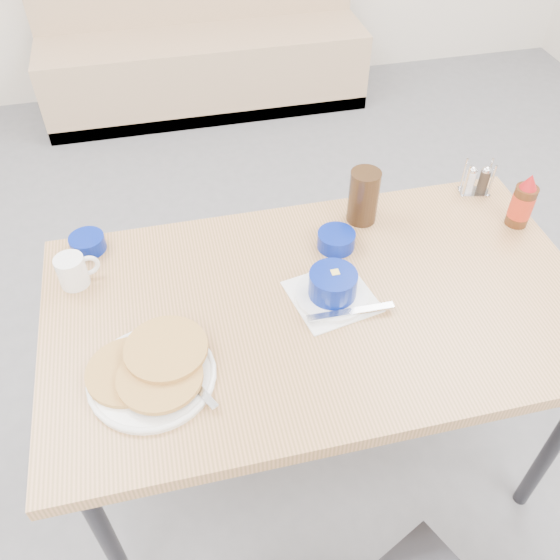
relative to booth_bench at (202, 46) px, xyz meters
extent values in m
plane|color=slate|center=(0.00, -2.78, -0.35)|extent=(6.00, 6.00, 0.00)
cube|color=tan|center=(0.00, -0.06, -0.12)|extent=(1.90, 0.55, 0.45)
cube|color=#2D2D33|center=(0.00, -0.06, -0.31)|extent=(1.90, 0.55, 0.08)
cube|color=tan|center=(0.00, -2.53, 0.39)|extent=(1.40, 0.80, 0.04)
cylinder|color=#2D2D33|center=(-0.62, -2.85, 0.01)|extent=(0.04, 0.04, 0.72)
cylinder|color=#2D2D33|center=(0.62, -2.85, 0.01)|extent=(0.04, 0.04, 0.72)
cylinder|color=#2D2D33|center=(-0.62, -2.21, 0.01)|extent=(0.04, 0.04, 0.72)
cylinder|color=#2D2D33|center=(0.62, -2.21, 0.01)|extent=(0.04, 0.04, 0.72)
cylinder|color=white|center=(-0.44, -2.68, 0.42)|extent=(0.29, 0.29, 0.01)
cylinder|color=tan|center=(-0.49, -2.66, 0.43)|extent=(0.19, 0.19, 0.01)
cylinder|color=tan|center=(-0.42, -2.70, 0.44)|extent=(0.19, 0.19, 0.01)
cylinder|color=tan|center=(-0.40, -2.63, 0.46)|extent=(0.19, 0.19, 0.01)
cube|color=silver|center=(-0.34, -2.74, 0.43)|extent=(0.07, 0.12, 0.01)
cylinder|color=white|center=(-0.61, -2.32, 0.45)|extent=(0.08, 0.08, 0.09)
cylinder|color=black|center=(-0.61, -2.32, 0.49)|extent=(0.07, 0.07, 0.00)
torus|color=white|center=(-0.57, -2.31, 0.45)|extent=(0.06, 0.03, 0.06)
cube|color=white|center=(0.03, -2.53, 0.41)|extent=(0.24, 0.24, 0.00)
cylinder|color=white|center=(0.03, -2.53, 0.42)|extent=(0.19, 0.19, 0.01)
cylinder|color=navy|center=(0.03, -2.53, 0.46)|extent=(0.12, 0.12, 0.07)
cylinder|color=white|center=(0.03, -2.53, 0.49)|extent=(0.11, 0.11, 0.01)
cube|color=#F4DB60|center=(0.04, -2.52, 0.49)|extent=(0.02, 0.02, 0.01)
cube|color=silver|center=(0.06, -2.60, 0.43)|extent=(0.22, 0.02, 0.01)
cylinder|color=navy|center=(-0.58, -2.19, 0.43)|extent=(0.10, 0.10, 0.04)
cylinder|color=navy|center=(0.10, -2.34, 0.43)|extent=(0.11, 0.11, 0.05)
cylinder|color=#301D0F|center=(0.20, -2.24, 0.49)|extent=(0.10, 0.10, 0.16)
cube|color=silver|center=(0.59, -2.19, 0.41)|extent=(0.10, 0.07, 0.00)
cylinder|color=silver|center=(0.55, -2.20, 0.47)|extent=(0.01, 0.01, 0.11)
cylinder|color=silver|center=(0.62, -2.22, 0.47)|extent=(0.01, 0.01, 0.11)
cylinder|color=silver|center=(0.56, -2.17, 0.47)|extent=(0.01, 0.01, 0.11)
cylinder|color=silver|center=(0.63, -2.18, 0.47)|extent=(0.01, 0.01, 0.11)
cylinder|color=silver|center=(0.57, -2.19, 0.45)|extent=(0.03, 0.03, 0.07)
cylinder|color=#3F3326|center=(0.61, -2.20, 0.45)|extent=(0.03, 0.03, 0.07)
cylinder|color=#47230F|center=(0.64, -2.36, 0.47)|extent=(0.06, 0.06, 0.13)
cylinder|color=red|center=(0.64, -2.36, 0.48)|extent=(0.07, 0.07, 0.07)
cone|color=#AF1113|center=(0.64, -2.36, 0.56)|extent=(0.05, 0.05, 0.04)
camera|label=1|loc=(-0.34, -3.51, 1.52)|focal=38.00mm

